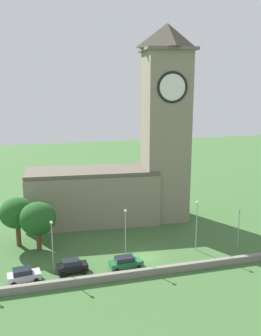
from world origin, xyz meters
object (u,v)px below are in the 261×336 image
car_green (126,262)px  church (129,159)px  car_silver (24,275)px  streetlamp_east_end (239,221)px  tree_riverside_east (17,213)px  streetlamp_east_mid (197,218)px  tree_riverside_west (38,219)px  streetlamp_central (125,227)px  car_black (72,266)px  streetlamp_west_mid (52,238)px

car_green → church: bearing=73.5°
car_silver → streetlamp_east_end: bearing=3.8°
streetlamp_east_end → tree_riverside_east: tree_riverside_east is taller
streetlamp_east_mid → tree_riverside_west: (-23.29, 6.31, -0.08)m
streetlamp_central → car_green: bearing=-104.3°
car_green → streetlamp_central: bearing=75.7°
streetlamp_east_mid → streetlamp_east_end: (6.75, -0.81, -0.78)m
car_silver → car_green: 13.63m
car_silver → tree_riverside_west: tree_riverside_west is taller
car_silver → tree_riverside_east: tree_riverside_east is taller
church → car_black: bearing=-125.4°
car_black → streetlamp_east_mid: size_ratio=0.53×
car_silver → streetlamp_central: streetlamp_central is taller
streetlamp_west_mid → streetlamp_central: streetlamp_central is taller
tree_riverside_west → streetlamp_west_mid: bearing=-77.6°
streetlamp_east_mid → church: bearing=111.7°
streetlamp_east_mid → tree_riverside_east: (-26.34, 8.96, 0.20)m
church → tree_riverside_west: church is taller
streetlamp_east_end → tree_riverside_west: (-30.04, 7.12, 0.69)m
tree_riverside_west → streetlamp_east_end: bearing=-13.3°
car_silver → car_black: car_black is taller
streetlamp_central → tree_riverside_east: bearing=147.9°
streetlamp_east_end → streetlamp_central: bearing=178.9°
church → streetlamp_east_mid: bearing=-68.3°
car_green → streetlamp_east_mid: 13.00m
car_black → streetlamp_west_mid: (-2.41, 1.05, 3.88)m
streetlamp_west_mid → church: bearing=48.1°
streetlamp_east_mid → tree_riverside_west: size_ratio=1.03×
church → streetlamp_east_mid: 18.27m
streetlamp_central → streetlamp_east_end: size_ratio=1.19×
car_black → streetlamp_west_mid: 4.69m
streetlamp_west_mid → tree_riverside_east: bearing=114.9°
streetlamp_east_mid → tree_riverside_east: bearing=161.2°
streetlamp_west_mid → car_silver: bearing=-155.5°
car_silver → streetlamp_east_mid: 26.07m
streetlamp_central → car_black: bearing=-167.5°
streetlamp_east_end → car_black: bearing=-176.9°
car_silver → car_black: bearing=6.5°
tree_riverside_east → streetlamp_west_mid: bearing=-65.1°
church → car_green: 22.34m
car_black → streetlamp_central: (7.94, 1.76, 4.14)m
car_silver → tree_riverside_east: (-0.80, 11.92, 4.47)m
streetlamp_central → streetlamp_east_mid: bearing=2.4°
streetlamp_east_mid → tree_riverside_east: streetlamp_east_mid is taller
tree_riverside_east → car_green: bearing=-39.5°
church → streetlamp_east_end: church is taller
car_green → streetlamp_west_mid: size_ratio=0.64×
church → streetlamp_central: size_ratio=4.55×
church → streetlamp_east_mid: (6.34, -15.91, -6.37)m
streetlamp_west_mid → streetlamp_central: size_ratio=0.94×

